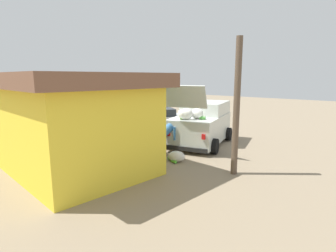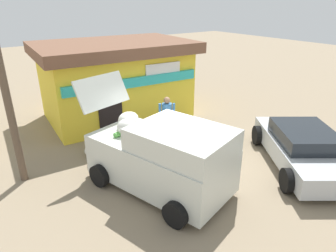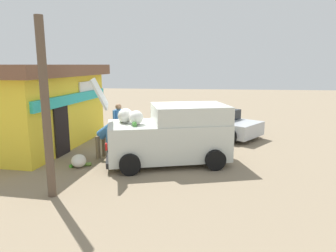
{
  "view_description": "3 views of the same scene",
  "coord_description": "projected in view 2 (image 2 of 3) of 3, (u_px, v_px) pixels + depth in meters",
  "views": [
    {
      "loc": [
        -7.91,
        9.75,
        3.06
      ],
      "look_at": [
        0.09,
        0.43,
        0.83
      ],
      "focal_mm": 29.13,
      "sensor_mm": 36.0,
      "label": 1
    },
    {
      "loc": [
        -4.99,
        -6.3,
        4.78
      ],
      "look_at": [
        0.03,
        0.74,
        1.1
      ],
      "focal_mm": 32.13,
      "sensor_mm": 36.0,
      "label": 2
    },
    {
      "loc": [
        -10.79,
        -1.57,
        3.17
      ],
      "look_at": [
        0.14,
        -0.32,
        0.97
      ],
      "focal_mm": 32.86,
      "sensor_mm": 36.0,
      "label": 3
    }
  ],
  "objects": [
    {
      "name": "ground_plane",
      "position": [
        181.0,
        167.0,
        9.26
      ],
      "size": [
        60.0,
        60.0,
        0.0
      ],
      "primitive_type": "plane",
      "color": "gray"
    },
    {
      "name": "storefront_bar",
      "position": [
        116.0,
        79.0,
        12.66
      ],
      "size": [
        6.48,
        4.62,
        3.17
      ],
      "color": "yellow",
      "rests_on": "ground_plane"
    },
    {
      "name": "delivery_van",
      "position": [
        162.0,
        156.0,
        7.89
      ],
      "size": [
        3.05,
        4.58,
        2.76
      ],
      "color": "silver",
      "rests_on": "ground_plane"
    },
    {
      "name": "parked_sedan",
      "position": [
        302.0,
        147.0,
        9.17
      ],
      "size": [
        3.87,
        4.45,
        1.2
      ],
      "color": "#B2B7BC",
      "rests_on": "ground_plane"
    },
    {
      "name": "vendor_standing",
      "position": [
        167.0,
        117.0,
        10.45
      ],
      "size": [
        0.49,
        0.47,
        1.7
      ],
      "color": "navy",
      "rests_on": "ground_plane"
    },
    {
      "name": "customer_bending",
      "position": [
        128.0,
        132.0,
        9.75
      ],
      "size": [
        0.66,
        0.77,
        1.26
      ],
      "color": "#726047",
      "rests_on": "ground_plane"
    },
    {
      "name": "unloaded_banana_pile",
      "position": [
        93.0,
        150.0,
        9.88
      ],
      "size": [
        0.77,
        0.69,
        0.4
      ],
      "color": "silver",
      "rests_on": "ground_plane"
    },
    {
      "name": "paint_bucket",
      "position": [
        193.0,
        126.0,
        11.76
      ],
      "size": [
        0.3,
        0.3,
        0.37
      ],
      "primitive_type": "cylinder",
      "color": "blue",
      "rests_on": "ground_plane"
    },
    {
      "name": "utility_pole",
      "position": [
        10.0,
        109.0,
        7.79
      ],
      "size": [
        0.2,
        0.2,
        4.25
      ],
      "primitive_type": "cylinder",
      "color": "brown",
      "rests_on": "ground_plane"
    }
  ]
}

